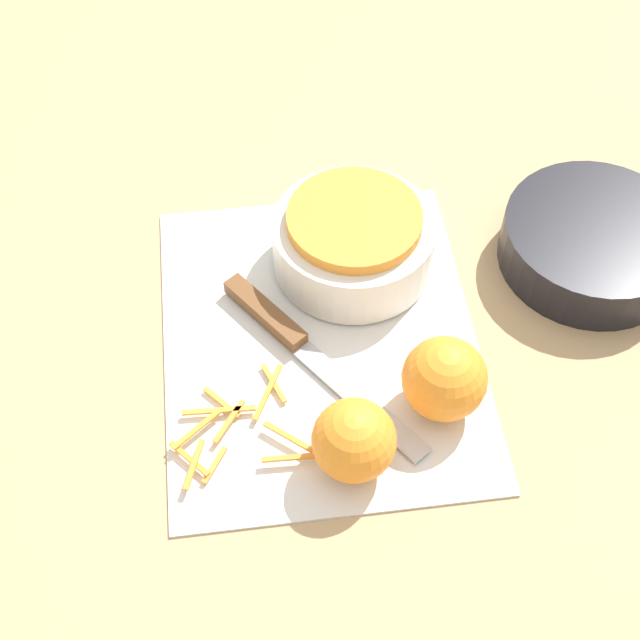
# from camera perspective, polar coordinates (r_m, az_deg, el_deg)

# --- Properties ---
(ground_plane) EXTENTS (4.00, 4.00, 0.00)m
(ground_plane) POSITION_cam_1_polar(r_m,az_deg,el_deg) (0.91, -0.00, -1.36)
(ground_plane) COLOR tan
(cutting_board) EXTENTS (0.39, 0.32, 0.01)m
(cutting_board) POSITION_cam_1_polar(r_m,az_deg,el_deg) (0.90, -0.00, -1.25)
(cutting_board) COLOR silver
(cutting_board) RESTS_ON ground_plane
(bowl_speckled) EXTENTS (0.17, 0.17, 0.07)m
(bowl_speckled) POSITION_cam_1_polar(r_m,az_deg,el_deg) (0.94, 2.16, 5.17)
(bowl_speckled) COLOR silver
(bowl_speckled) RESTS_ON cutting_board
(bowl_dark) EXTENTS (0.20, 0.20, 0.05)m
(bowl_dark) POSITION_cam_1_polar(r_m,az_deg,el_deg) (1.00, 17.07, 4.73)
(bowl_dark) COLOR black
(bowl_dark) RESTS_ON ground_plane
(knife) EXTENTS (0.24, 0.18, 0.02)m
(knife) POSITION_cam_1_polar(r_m,az_deg,el_deg) (0.90, -2.13, -0.80)
(knife) COLOR brown
(knife) RESTS_ON cutting_board
(orange_left) EXTENTS (0.08, 0.08, 0.08)m
(orange_left) POSITION_cam_1_polar(r_m,az_deg,el_deg) (0.83, 7.97, -3.75)
(orange_left) COLOR orange
(orange_left) RESTS_ON cutting_board
(orange_right) EXTENTS (0.08, 0.08, 0.08)m
(orange_right) POSITION_cam_1_polar(r_m,az_deg,el_deg) (0.80, 2.19, -7.71)
(orange_right) COLOR orange
(orange_right) RESTS_ON cutting_board
(peel_pile) EXTENTS (0.13, 0.14, 0.01)m
(peel_pile) POSITION_cam_1_polar(r_m,az_deg,el_deg) (0.84, -5.37, -6.83)
(peel_pile) COLOR gold
(peel_pile) RESTS_ON cutting_board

